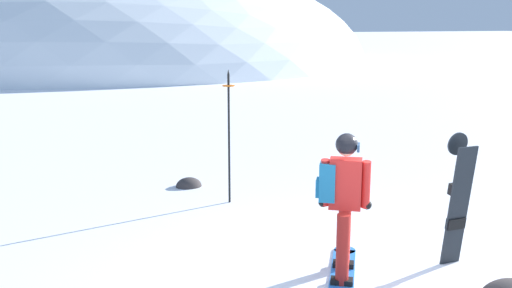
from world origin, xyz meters
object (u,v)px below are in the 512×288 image
Objects in this scene: rock_mid at (189,186)px; piste_marker_near at (229,128)px; snowboarder_main at (342,202)px; spare_snowboard at (458,200)px.

piste_marker_near is at bearing -72.14° from rock_mid.
snowboarder_main reaches higher than rock_mid.
snowboarder_main is 3.61× the size of rock_mid.
rock_mid is at bearing 114.47° from spare_snowboard.
spare_snowboard is 5.12m from rock_mid.
piste_marker_near reaches higher than spare_snowboard.
piste_marker_near is at bearing 94.45° from snowboarder_main.
rock_mid is at bearing 107.86° from piste_marker_near.
spare_snowboard is at bearing -65.53° from rock_mid.
piste_marker_near is (-1.72, 3.43, 0.41)m from spare_snowboard.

